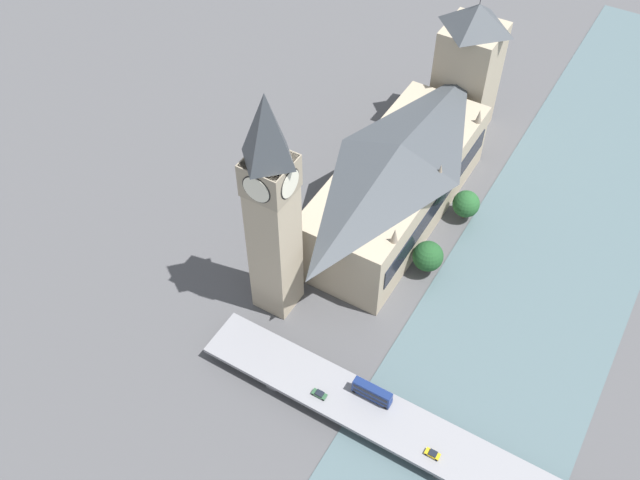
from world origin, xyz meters
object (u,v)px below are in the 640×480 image
double_decker_bus_lead (372,392)px  car_northbound_tail (433,454)px  parliament_hall (397,181)px  clock_tower (272,206)px  road_bridge (451,454)px  victoria_tower (468,69)px  car_northbound_mid (319,394)px

double_decker_bus_lead → car_northbound_tail: double_decker_bus_lead is taller
parliament_hall → clock_tower: bearing=74.7°
clock_tower → car_northbound_tail: (-62.25, 24.27, -35.54)m
parliament_hall → road_bridge: (-52.18, 71.69, -11.70)m
victoria_tower → road_bridge: (-52.23, 126.49, -22.01)m
parliament_hall → clock_tower: (13.83, 50.60, 25.44)m
victoria_tower → car_northbound_mid: bearing=96.7°
road_bridge → double_decker_bus_lead: bearing=-8.0°
clock_tower → double_decker_bus_lead: clock_tower is taller
road_bridge → double_decker_bus_lead: size_ratio=12.99×
victoria_tower → double_decker_bus_lead: bearing=102.6°
parliament_hall → road_bridge: 89.43m
clock_tower → car_northbound_mid: bearing=140.1°
parliament_hall → car_northbound_tail: bearing=122.9°
road_bridge → double_decker_bus_lead: (24.63, -3.45, 3.66)m
road_bridge → victoria_tower: bearing=-67.6°
car_northbound_mid → victoria_tower: bearing=-83.3°
car_northbound_tail → car_northbound_mid: bearing=0.0°
clock_tower → car_northbound_mid: size_ratio=18.72×
car_northbound_mid → clock_tower: bearing=-39.9°
victoria_tower → double_decker_bus_lead: victoria_tower is taller
parliament_hall → double_decker_bus_lead: parliament_hall is taller
parliament_hall → car_northbound_tail: size_ratio=21.01×
clock_tower → road_bridge: bearing=162.3°
victoria_tower → car_northbound_tail: (-48.47, 129.67, -20.42)m
clock_tower → car_northbound_tail: clock_tower is taller
victoria_tower → clock_tower: bearing=82.6°
double_decker_bus_lead → car_northbound_tail: 21.99m
double_decker_bus_lead → car_northbound_tail: bearing=162.4°
clock_tower → victoria_tower: clock_tower is taller
clock_tower → car_northbound_mid: (-29.04, 24.29, -35.53)m
double_decker_bus_lead → car_northbound_mid: 14.17m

